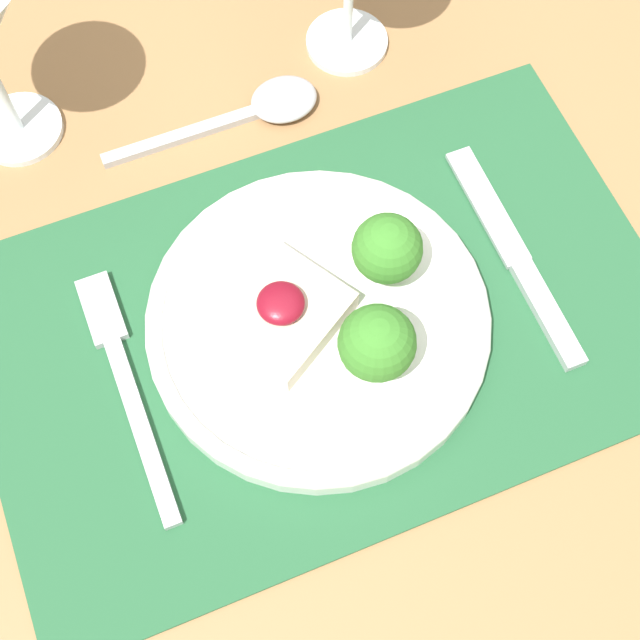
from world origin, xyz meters
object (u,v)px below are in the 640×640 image
fork (124,376)px  spoon (264,106)px  knife (522,268)px  dinner_plate (325,321)px

fork → spoon: 0.25m
knife → dinner_plate: bearing=178.5°
fork → spoon: spoon is taller
knife → spoon: bearing=122.9°
dinner_plate → fork: bearing=172.2°
knife → fork: bearing=176.3°
dinner_plate → knife: size_ratio=1.25×
dinner_plate → knife: bearing=-3.3°
fork → spoon: size_ratio=1.08×
dinner_plate → fork: size_ratio=1.25×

